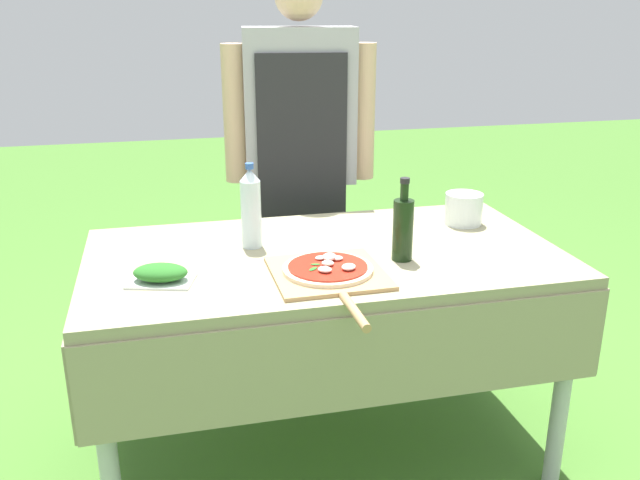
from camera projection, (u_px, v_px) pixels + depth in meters
name	position (u px, v px, depth m)	size (l,w,h in m)	color
ground_plane	(324.00, 452.00, 2.38)	(12.00, 12.00, 0.00)	#477A2D
prep_table	(325.00, 280.00, 2.16)	(1.49, 0.81, 0.75)	gray
person_cook	(300.00, 145.00, 2.72)	(0.60, 0.24, 1.61)	#70604C
pizza_on_peel	(329.00, 272.00, 1.93)	(0.32, 0.53, 0.06)	tan
oil_bottle	(403.00, 228.00, 2.03)	(0.06, 0.06, 0.26)	black
water_bottle	(251.00, 208.00, 2.13)	(0.06, 0.06, 0.27)	silver
herb_container	(161.00, 274.00, 1.89)	(0.21, 0.16, 0.05)	silver
mixing_tub	(464.00, 209.00, 2.38)	(0.13, 0.13, 0.11)	silver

